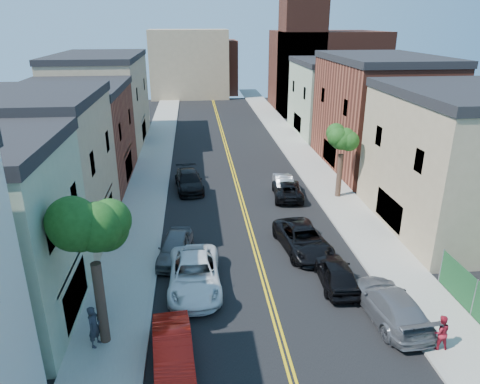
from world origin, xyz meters
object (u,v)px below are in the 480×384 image
object	(u,v)px
dark_car_right_far	(287,189)
pedestrian_right	(440,332)
pedestrian_left	(94,326)
black_suv_lane	(303,239)
red_sedan	(173,351)
white_pickup	(195,274)
black_car_right	(336,273)
grey_car_left	(175,247)
silver_car_right	(283,182)
black_car_left	(189,181)
grey_car_right	(390,304)

from	to	relation	value
dark_car_right_far	pedestrian_right	distance (m)	18.73
pedestrian_left	black_suv_lane	bearing A→B (deg)	-31.68
red_sedan	white_pickup	world-z (taller)	white_pickup
white_pickup	black_car_right	xyz separation A→B (m)	(7.66, -0.54, -0.07)
grey_car_left	black_car_right	distance (m)	9.57
white_pickup	pedestrian_right	size ratio (longest dim) A/B	3.63
white_pickup	grey_car_left	distance (m)	3.44
pedestrian_left	grey_car_left	bearing A→B (deg)	0.07
red_sedan	pedestrian_left	xyz separation A→B (m)	(-3.43, 1.44, 0.38)
silver_car_right	black_car_right	bearing A→B (deg)	94.23
grey_car_left	dark_car_right_far	size ratio (longest dim) A/B	0.94
grey_car_left	black_car_left	distance (m)	11.91
grey_car_left	grey_car_right	size ratio (longest dim) A/B	0.83
grey_car_left	silver_car_right	xyz separation A→B (m)	(8.79, 11.05, -0.09)
dark_car_right_far	pedestrian_left	world-z (taller)	pedestrian_left
black_car_left	grey_car_right	bearing A→B (deg)	-68.86
white_pickup	grey_car_left	bearing A→B (deg)	109.14
grey_car_right	black_suv_lane	xyz separation A→B (m)	(-2.56, 7.14, -0.02)
black_car_left	silver_car_right	distance (m)	8.03
dark_car_right_far	black_suv_lane	world-z (taller)	black_suv_lane
black_car_left	silver_car_right	world-z (taller)	black_car_left
grey_car_left	black_car_right	size ratio (longest dim) A/B	1.03
black_car_right	dark_car_right_far	size ratio (longest dim) A/B	0.91
grey_car_right	pedestrian_right	bearing A→B (deg)	112.01
pedestrian_right	silver_car_right	bearing A→B (deg)	-77.09
black_suv_lane	pedestrian_left	xyz separation A→B (m)	(-11.18, -7.80, 0.36)
black_car_left	black_suv_lane	size ratio (longest dim) A/B	0.95
black_car_left	black_car_right	bearing A→B (deg)	-69.16
black_car_right	silver_car_right	xyz separation A→B (m)	(0.00, 14.85, -0.07)
black_suv_lane	pedestrian_left	bearing A→B (deg)	-152.19
grey_car_left	black_car_right	xyz separation A→B (m)	(8.79, -3.79, -0.02)
silver_car_right	grey_car_right	bearing A→B (deg)	99.64
grey_car_right	silver_car_right	bearing A→B (deg)	-88.98
red_sedan	dark_car_right_far	world-z (taller)	red_sedan
red_sedan	grey_car_right	distance (m)	10.53
grey_car_right	pedestrian_left	bearing A→B (deg)	-1.62
pedestrian_right	black_car_right	bearing A→B (deg)	-57.44
white_pickup	pedestrian_left	world-z (taller)	pedestrian_left
red_sedan	dark_car_right_far	size ratio (longest dim) A/B	0.94
grey_car_left	grey_car_right	world-z (taller)	grey_car_right
black_suv_lane	dark_car_right_far	bearing A→B (deg)	77.41
black_car_right	black_car_left	bearing A→B (deg)	-60.83
black_car_left	dark_car_right_far	bearing A→B (deg)	-24.77
black_car_right	pedestrian_right	xyz separation A→B (m)	(2.90, -5.51, 0.21)
black_car_left	silver_car_right	xyz separation A→B (m)	(7.99, -0.83, -0.08)
dark_car_right_far	white_pickup	bearing A→B (deg)	64.07
silver_car_right	dark_car_right_far	world-z (taller)	silver_car_right
grey_car_left	pedestrian_left	bearing A→B (deg)	-105.55
silver_car_right	dark_car_right_far	xyz separation A→B (m)	(0.00, -1.86, -0.01)
silver_car_right	pedestrian_left	size ratio (longest dim) A/B	2.12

